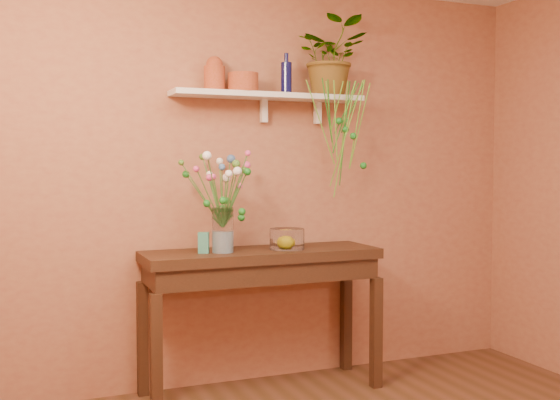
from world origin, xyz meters
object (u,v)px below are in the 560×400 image
(terracotta_jug, at_px, (214,75))
(spider_plant, at_px, (332,58))
(glass_vase, at_px, (223,233))
(glass_bowl, at_px, (287,240))
(blue_bottle, at_px, (286,77))
(sideboard, at_px, (261,270))
(bouquet, at_px, (224,179))

(terracotta_jug, relative_size, spider_plant, 0.43)
(terracotta_jug, bearing_deg, glass_vase, -92.44)
(spider_plant, distance_m, glass_bowl, 1.29)
(blue_bottle, xyz_separation_m, glass_vase, (-0.49, -0.14, -1.00))
(sideboard, relative_size, blue_bottle, 5.74)
(sideboard, xyz_separation_m, glass_bowl, (0.16, -0.04, 0.20))
(glass_vase, xyz_separation_m, glass_bowl, (0.43, -0.01, -0.06))
(bouquet, relative_size, glass_bowl, 2.25)
(blue_bottle, distance_m, glass_bowl, 1.07)
(sideboard, relative_size, glass_vase, 5.43)
(blue_bottle, height_order, glass_bowl, blue_bottle)
(terracotta_jug, height_order, glass_vase, terracotta_jug)
(spider_plant, bearing_deg, terracotta_jug, 178.85)
(spider_plant, height_order, glass_bowl, spider_plant)
(sideboard, xyz_separation_m, glass_vase, (-0.27, -0.03, 0.25))
(sideboard, bearing_deg, glass_vase, -172.60)
(glass_vase, distance_m, glass_bowl, 0.43)
(glass_vase, height_order, bouquet, bouquet)
(bouquet, height_order, glass_bowl, bouquet)
(terracotta_jug, distance_m, blue_bottle, 0.48)
(sideboard, height_order, glass_bowl, glass_bowl)
(blue_bottle, height_order, glass_vase, blue_bottle)
(sideboard, bearing_deg, bouquet, -173.00)
(sideboard, relative_size, bouquet, 3.03)
(terracotta_jug, xyz_separation_m, glass_vase, (-0.01, -0.19, -1.00))
(spider_plant, distance_m, glass_vase, 1.44)
(blue_bottle, relative_size, glass_bowl, 1.18)
(terracotta_jug, xyz_separation_m, glass_bowl, (0.42, -0.20, -1.06))
(bouquet, xyz_separation_m, glass_bowl, (0.42, -0.01, -0.39))
(blue_bottle, xyz_separation_m, glass_bowl, (-0.06, -0.15, -1.06))
(blue_bottle, bearing_deg, spider_plant, 5.20)
(glass_bowl, bearing_deg, sideboard, 165.20)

